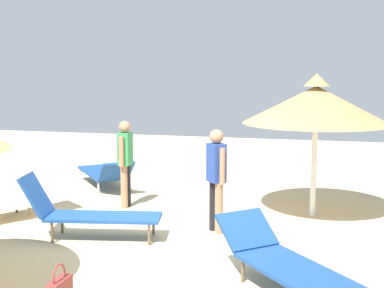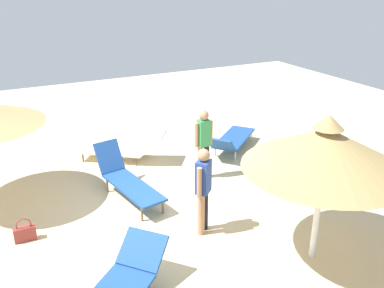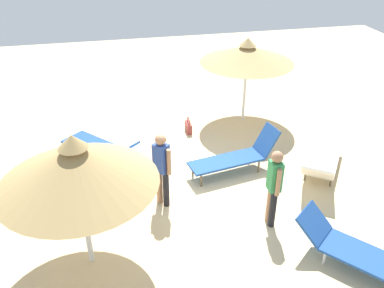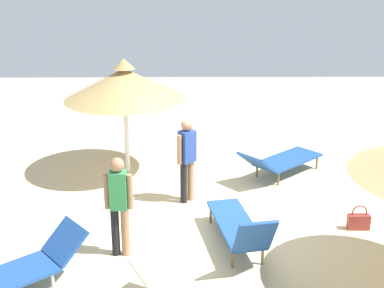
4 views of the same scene
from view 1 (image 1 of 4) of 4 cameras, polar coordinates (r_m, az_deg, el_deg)
ground at (r=8.25m, az=-2.77°, el=-10.60°), size 24.00×24.00×0.10m
parasol_umbrella_front at (r=9.34m, az=13.34°, el=4.20°), size 2.55×2.55×2.53m
lounge_chair_near_right at (r=11.66m, az=-9.46°, el=-3.06°), size 2.15×1.95×0.75m
lounge_chair_edge at (r=6.43m, az=9.83°, el=-12.33°), size 2.03×1.92×0.72m
lounge_chair_center at (r=8.28m, az=-11.56°, el=-7.19°), size 0.94×2.18×1.00m
lounge_chair_back at (r=9.69m, az=-20.03°, el=-5.88°), size 2.19×1.85×0.78m
person_standing_far_right at (r=8.34m, az=2.66°, el=-3.27°), size 0.38×0.35×1.66m
person_standing_near_left at (r=9.90m, az=-7.28°, el=-1.60°), size 0.45×0.23×1.65m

